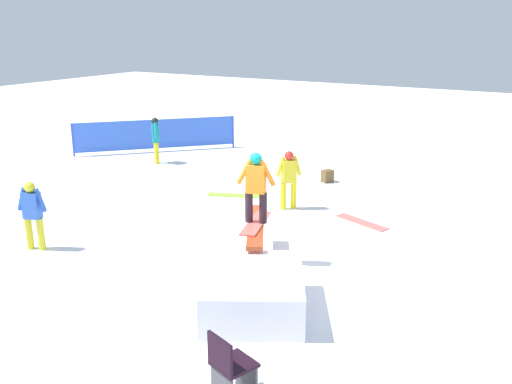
% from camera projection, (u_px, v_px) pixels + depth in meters
% --- Properties ---
extents(ground_plane, '(60.00, 60.00, 0.00)m').
position_uv_depth(ground_plane, '(256.00, 263.00, 10.52)').
color(ground_plane, white).
extents(rail_feature, '(2.06, 1.32, 0.77)m').
position_uv_depth(rail_feature, '(256.00, 230.00, 10.33)').
color(rail_feature, black).
rests_on(rail_feature, ground).
extents(snow_kicker_ramp, '(2.30, 2.19, 0.64)m').
position_uv_depth(snow_kicker_ramp, '(253.00, 292.00, 8.69)').
color(snow_kicker_ramp, white).
rests_on(snow_kicker_ramp, ground).
extents(main_rider_on_rail, '(1.33, 0.71, 1.32)m').
position_uv_depth(main_rider_on_rail, '(256.00, 189.00, 10.11)').
color(main_rider_on_rail, '#EA5C52').
rests_on(main_rider_on_rail, rail_feature).
extents(bystander_yellow, '(0.52, 0.49, 1.40)m').
position_uv_depth(bystander_yellow, '(289.00, 177.00, 13.35)').
color(bystander_yellow, yellow).
rests_on(bystander_yellow, ground).
extents(bystander_blue, '(0.29, 0.61, 1.37)m').
position_uv_depth(bystander_blue, '(33.00, 212.00, 10.95)').
color(bystander_blue, gold).
rests_on(bystander_blue, ground).
extents(bystander_teal, '(0.50, 0.49, 1.43)m').
position_uv_depth(bystander_teal, '(156.00, 138.00, 17.68)').
color(bystander_teal, yellow).
rests_on(bystander_teal, ground).
extents(loose_snowboard_coral, '(0.73, 1.34, 0.02)m').
position_uv_depth(loose_snowboard_coral, '(362.00, 222.00, 12.62)').
color(loose_snowboard_coral, '#F6675E').
rests_on(loose_snowboard_coral, ground).
extents(loose_snowboard_lime, '(0.78, 1.42, 0.02)m').
position_uv_depth(loose_snowboard_lime, '(235.00, 195.00, 14.55)').
color(loose_snowboard_lime, '#98DE34').
rests_on(loose_snowboard_lime, ground).
extents(folding_chair, '(0.56, 0.56, 0.88)m').
position_uv_depth(folding_chair, '(231.00, 369.00, 6.61)').
color(folding_chair, '#3F3F44').
rests_on(folding_chair, ground).
extents(backpack_on_snow, '(0.37, 0.34, 0.34)m').
position_uv_depth(backpack_on_snow, '(327.00, 176.00, 15.75)').
color(backpack_on_snow, brown).
rests_on(backpack_on_snow, ground).
extents(safety_fence, '(3.98, 3.77, 1.10)m').
position_uv_depth(safety_fence, '(156.00, 134.00, 19.31)').
color(safety_fence, blue).
rests_on(safety_fence, ground).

